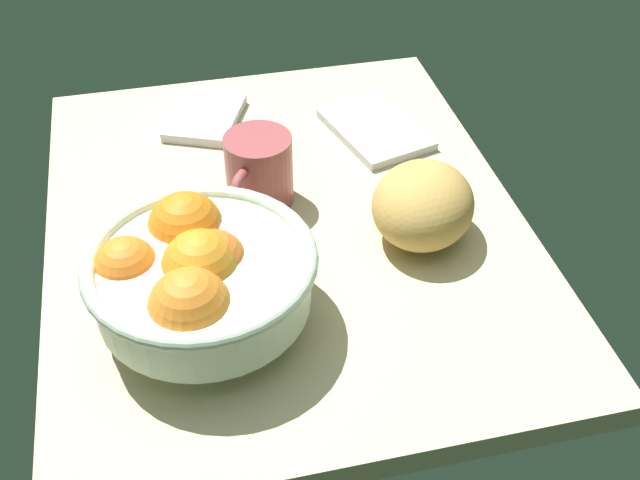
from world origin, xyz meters
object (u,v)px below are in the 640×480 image
Objects in this scene: fruit_bowl at (196,274)px; napkin_spare at (205,118)px; bread_loaf at (423,205)px; napkin_folded at (376,130)px; mug at (258,171)px.

fruit_bowl is 1.91× the size of napkin_spare.
bread_loaf reaches higher than napkin_spare.
fruit_bowl reaches higher than napkin_folded.
bread_loaf is (-7.73, 26.18, -1.91)cm from fruit_bowl.
napkin_folded is at bearing 70.19° from napkin_spare.
napkin_spare is 1.05× the size of mug.
mug is at bearing -57.90° from napkin_folded.
mug reaches higher than napkin_folded.
mug is at bearing 12.88° from napkin_spare.
bread_loaf is at bearing 106.44° from fruit_bowl.
fruit_bowl is at bearing -73.56° from bread_loaf.
mug is at bearing -121.42° from bread_loaf.
napkin_folded is at bearing 122.10° from mug.
fruit_bowl is at bearing -26.54° from mug.
bread_loaf and mug have the same top height.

